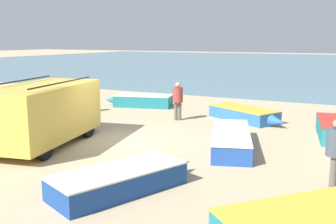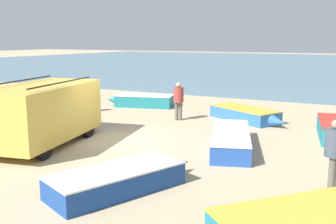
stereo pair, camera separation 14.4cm
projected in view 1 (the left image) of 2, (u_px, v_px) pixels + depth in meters
The scene contains 13 objects.
ground_plane at pixel (118, 140), 14.50m from camera, with size 200.00×200.00×0.00m, color tan.
sea_water at pixel (309, 64), 60.16m from camera, with size 120.00×80.00×0.01m, color slate.
parked_van at pixel (42, 112), 13.62m from camera, with size 3.12×5.21×2.27m.
fishing_rowboat_0 at pixel (231, 138), 13.55m from camera, with size 2.41×4.90×0.60m.
fishing_rowboat_1 at pixel (123, 179), 9.66m from camera, with size 2.53×4.11×0.57m.
fishing_rowboat_2 at pixel (12, 107), 19.76m from camera, with size 2.74×4.13×0.67m.
fishing_rowboat_3 at pixel (141, 101), 21.75m from camera, with size 3.89×2.12×0.65m.
fishing_rowboat_4 at pixel (300, 224), 7.27m from camera, with size 3.49×3.70×0.59m.
fishing_rowboat_5 at pixel (246, 114), 17.94m from camera, with size 3.95×2.80×0.58m.
fisherman_0 at pixel (178, 98), 17.92m from camera, with size 0.46×0.46×1.75m.
fisherman_1 at pixel (336, 148), 9.58m from camera, with size 0.47×0.47×1.77m.
fisherman_2 at pixel (57, 101), 17.50m from camera, with size 0.42×0.42×1.60m.
fisherman_3 at pixel (80, 93), 19.72m from camera, with size 0.44×0.44×1.67m.
Camera 1 is at (7.98, -11.73, 3.67)m, focal length 42.00 mm.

